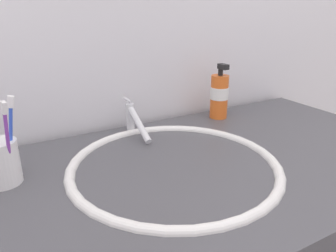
{
  "coord_description": "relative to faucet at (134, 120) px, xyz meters",
  "views": [
    {
      "loc": [
        -0.38,
        -0.57,
        1.25
      ],
      "look_at": [
        -0.03,
        0.05,
        0.99
      ],
      "focal_mm": 34.88,
      "sensor_mm": 36.0,
      "label": 1
    }
  ],
  "objects": [
    {
      "name": "tiled_wall_back",
      "position": [
        0.03,
        0.11,
        0.26
      ],
      "size": [
        2.49,
        0.04,
        2.4
      ],
      "primitive_type": "cube",
      "color": "silver",
      "rests_on": "ground"
    },
    {
      "name": "faucet",
      "position": [
        0.0,
        0.0,
        0.0
      ],
      "size": [
        0.02,
        0.17,
        0.1
      ],
      "color": "silver",
      "rests_on": "sink_basin"
    },
    {
      "name": "toothbrush_blue",
      "position": [
        -0.32,
        -0.13,
        0.06
      ],
      "size": [
        0.04,
        0.02,
        0.18
      ],
      "color": "blue",
      "rests_on": "toothbrush_cup"
    },
    {
      "name": "toothbrush_purple",
      "position": [
        -0.33,
        -0.15,
        0.06
      ],
      "size": [
        0.02,
        0.04,
        0.18
      ],
      "color": "purple",
      "rests_on": "toothbrush_cup"
    },
    {
      "name": "toothbrush_cup",
      "position": [
        -0.35,
        -0.12,
        0.0
      ],
      "size": [
        0.07,
        0.07,
        0.09
      ],
      "primitive_type": "cylinder",
      "color": "white",
      "rests_on": "vanity_counter"
    },
    {
      "name": "soap_dispenser",
      "position": [
        0.3,
        0.0,
        0.03
      ],
      "size": [
        0.06,
        0.06,
        0.18
      ],
      "color": "orange",
      "rests_on": "vanity_counter"
    },
    {
      "name": "sink_basin",
      "position": [
        0.0,
        -0.23,
        -0.09
      ],
      "size": [
        0.5,
        0.5,
        0.13
      ],
      "color": "white",
      "rests_on": "vanity_counter"
    }
  ]
}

